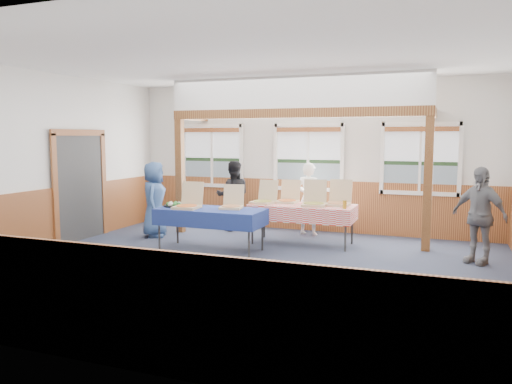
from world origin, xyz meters
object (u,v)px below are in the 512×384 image
at_px(table_right, 302,207).
at_px(person_grey, 479,215).
at_px(woman_white, 309,199).
at_px(man_blue, 154,199).
at_px(table_left, 211,212).
at_px(woman_black, 233,196).

xyz_separation_m(table_right, person_grey, (3.04, -0.39, 0.08)).
distance_m(woman_white, person_grey, 3.43).
distance_m(woman_white, man_blue, 3.18).
xyz_separation_m(woman_white, man_blue, (-2.90, -1.30, 0.01)).
height_order(table_left, man_blue, man_blue).
height_order(woman_black, man_blue, man_blue).
height_order(table_left, table_right, same).
height_order(table_right, person_grey, person_grey).
xyz_separation_m(table_right, woman_black, (-1.79, 0.81, 0.06)).
xyz_separation_m(woman_white, person_grey, (3.17, -1.31, 0.03)).
bearing_deg(person_grey, table_right, -153.30).
xyz_separation_m(table_left, table_right, (1.40, 1.10, 0.00)).
bearing_deg(woman_white, person_grey, 166.55).
height_order(table_right, woman_white, woman_white).
distance_m(woman_black, man_blue, 1.72).
relative_size(woman_black, person_grey, 0.97).
relative_size(table_right, person_grey, 1.34).
bearing_deg(table_left, person_grey, -13.87).
bearing_deg(table_right, man_blue, 173.87).
bearing_deg(man_blue, woman_black, -67.07).
relative_size(table_right, man_blue, 1.37).
bearing_deg(woman_black, woman_white, 158.95).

